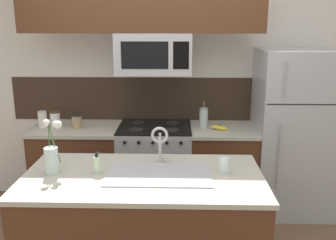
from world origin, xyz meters
TOP-DOWN VIEW (x-y plane):
  - rear_partition at (0.30, 1.28)m, footprint 5.20×0.10m
  - splash_band at (0.00, 1.22)m, footprint 3.22×0.01m
  - back_counter_left at (-0.83, 0.90)m, footprint 0.92×0.65m
  - back_counter_right at (0.72, 0.90)m, footprint 0.70×0.65m
  - stove_range at (0.00, 0.90)m, footprint 0.76×0.64m
  - microwave at (0.00, 0.88)m, footprint 0.74×0.40m
  - upper_cabinet_band at (-0.11, 0.85)m, footprint 2.33×0.34m
  - refrigerator at (1.45, 0.92)m, footprint 0.80×0.74m
  - storage_jar_tall at (-1.17, 0.88)m, footprint 0.09×0.09m
  - storage_jar_medium at (-1.05, 0.91)m, footprint 0.10×0.10m
  - storage_jar_short at (-0.81, 0.86)m, footprint 0.10×0.10m
  - banana_bunch at (0.67, 0.84)m, footprint 0.19×0.12m
  - french_press at (0.51, 0.96)m, footprint 0.09×0.09m
  - island_counter at (-0.01, -0.35)m, footprint 1.75×0.89m
  - kitchen_sink at (0.10, -0.35)m, footprint 0.76×0.44m
  - sink_faucet at (0.10, -0.13)m, footprint 0.14×0.14m
  - dish_soap_bottle at (-0.35, -0.33)m, footprint 0.06×0.05m
  - drinking_glass at (0.58, -0.30)m, footprint 0.08×0.08m
  - flower_vase at (-0.67, -0.34)m, footprint 0.12×0.15m

SIDE VIEW (x-z plane):
  - island_counter at x=-0.01m, z-range 0.00..0.91m
  - back_counter_left at x=-0.83m, z-range 0.00..0.91m
  - back_counter_right at x=0.72m, z-range 0.00..0.91m
  - stove_range at x=0.00m, z-range 0.00..0.93m
  - kitchen_sink at x=0.10m, z-range 0.76..0.92m
  - refrigerator at x=1.45m, z-range 0.00..1.73m
  - banana_bunch at x=0.67m, z-range 0.89..0.97m
  - drinking_glass at x=0.58m, z-range 0.91..1.03m
  - dish_soap_bottle at x=-0.35m, z-range 0.90..1.06m
  - storage_jar_short at x=-0.81m, z-range 0.91..1.05m
  - storage_jar_medium at x=-1.05m, z-range 0.91..1.08m
  - storage_jar_tall at x=-1.17m, z-range 0.91..1.08m
  - french_press at x=0.51m, z-range 0.88..1.14m
  - flower_vase at x=-0.67m, z-range 0.83..1.24m
  - sink_faucet at x=0.10m, z-range 0.95..1.26m
  - splash_band at x=0.00m, z-range 0.91..1.39m
  - rear_partition at x=0.30m, z-range 0.00..2.60m
  - microwave at x=0.00m, z-range 1.48..1.88m
  - upper_cabinet_band at x=-0.11m, z-range 1.88..2.48m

